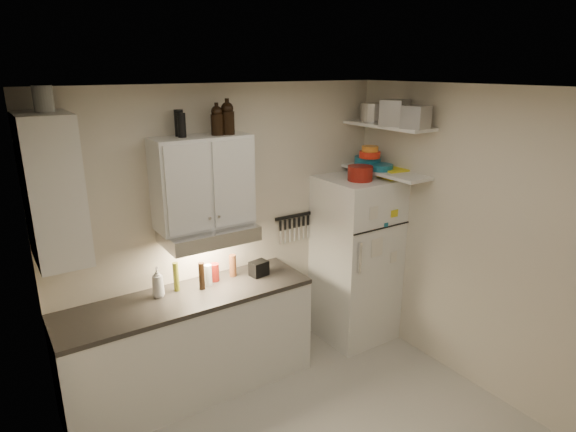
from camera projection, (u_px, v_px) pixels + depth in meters
ceiling at (337, 88)px, 2.80m from camera, size 3.20×3.00×0.02m
back_wall at (229, 230)px, 4.39m from camera, size 3.20×0.02×2.60m
left_wall at (71, 373)px, 2.34m from camera, size 0.02×3.00×2.60m
right_wall at (482, 245)px, 4.03m from camera, size 0.02×3.00×2.60m
base_cabinet at (191, 346)px, 4.11m from camera, size 2.10×0.60×0.88m
countertop at (187, 298)px, 3.98m from camera, size 2.10×0.62×0.04m
upper_cabinet at (203, 182)px, 3.94m from camera, size 0.80×0.33×0.75m
side_cabinet at (52, 189)px, 3.20m from camera, size 0.33×0.55×1.00m
range_hood at (209, 234)px, 4.02m from camera, size 0.76×0.46×0.12m
fridge at (356, 259)px, 4.90m from camera, size 0.70×0.68×1.70m
shelf_hi at (388, 126)px, 4.50m from camera, size 0.30×0.95×0.03m
shelf_lo at (385, 172)px, 4.63m from camera, size 0.30×0.95×0.03m
knife_strip at (293, 216)px, 4.73m from camera, size 0.42×0.02×0.03m
dutch_oven at (360, 173)px, 4.52m from camera, size 0.28×0.28×0.14m
book_stack at (392, 173)px, 4.65m from camera, size 0.26×0.30×0.09m
spice_jar at (374, 173)px, 4.63m from camera, size 0.07×0.07×0.10m
stock_pot at (373, 112)px, 4.65m from camera, size 0.29×0.29×0.18m
tin_a at (395, 113)px, 4.34m from camera, size 0.29×0.28×0.23m
tin_b at (416, 117)px, 4.13m from camera, size 0.23×0.23×0.20m
bowl_teal at (367, 162)px, 4.77m from camera, size 0.26×0.26×0.10m
bowl_orange at (370, 155)px, 4.68m from camera, size 0.21×0.21×0.06m
bowl_yellow at (370, 149)px, 4.66m from camera, size 0.16×0.16×0.05m
plates at (381, 167)px, 4.62m from camera, size 0.29×0.29×0.06m
growler_a at (217, 120)px, 3.83m from camera, size 0.13×0.13×0.24m
growler_b at (228, 118)px, 3.87m from camera, size 0.12×0.12×0.27m
thermos_a at (182, 125)px, 3.72m from camera, size 0.07×0.07×0.19m
thermos_b at (179, 123)px, 3.78m from camera, size 0.09×0.09×0.21m
side_jar at (43, 99)px, 3.08m from camera, size 0.13×0.13×0.17m
soap_bottle at (158, 281)px, 3.91m from camera, size 0.14×0.14×0.29m
pepper_mill at (233, 266)px, 4.31m from camera, size 0.07×0.07×0.20m
oil_bottle at (176, 277)px, 4.02m from camera, size 0.05×0.05×0.25m
vinegar_bottle at (202, 276)px, 4.05m from camera, size 0.05×0.05×0.24m
clear_bottle at (208, 275)px, 4.14m from camera, size 0.08×0.08×0.19m
red_jar at (215, 272)px, 4.22m from camera, size 0.09×0.09×0.16m
caddy at (259, 268)px, 4.34m from camera, size 0.17×0.13×0.13m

